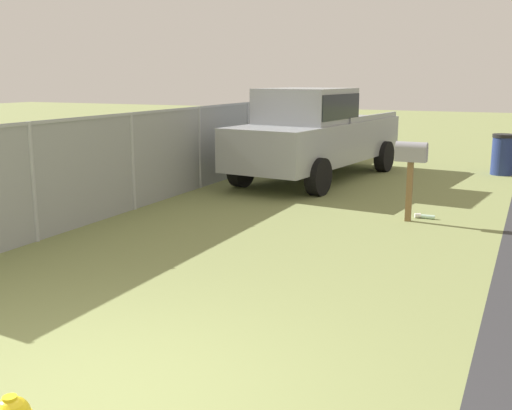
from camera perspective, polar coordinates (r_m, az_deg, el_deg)
ground_plane at (r=4.84m, az=-16.91°, el=-17.67°), size 80.00×80.00×0.00m
mailbox at (r=10.20m, az=14.32°, el=4.29°), size 0.22×0.50×1.31m
pickup_truck at (r=14.03m, az=5.54°, el=6.84°), size 5.80×2.66×2.09m
trash_bin at (r=15.91m, az=22.10°, el=4.42°), size 0.54×0.54×0.98m
fence_section at (r=14.02m, az=-2.88°, el=6.18°), size 16.70×0.07×1.73m
litter_cup_near_hydrant at (r=10.64m, az=14.91°, el=-0.96°), size 0.11×0.12×0.08m
litter_bottle_far_scatter at (r=10.62m, az=15.82°, el=-1.07°), size 0.07×0.22×0.07m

